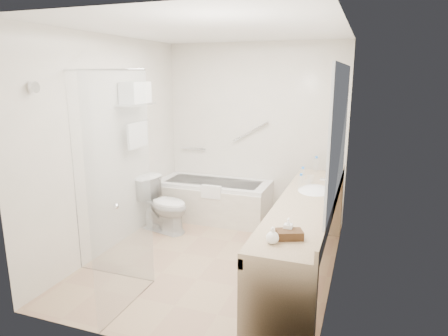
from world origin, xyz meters
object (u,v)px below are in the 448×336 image
(toilet, at_px, (164,205))
(water_bottle_left, at_px, (301,182))
(vanity_counter, at_px, (306,221))
(amenity_basket, at_px, (289,234))
(bathtub, at_px, (214,200))

(toilet, distance_m, water_bottle_left, 1.97)
(toilet, xyz_separation_m, water_bottle_left, (1.85, -0.33, 0.57))
(toilet, bearing_deg, vanity_counter, -95.55)
(toilet, height_order, amenity_basket, amenity_basket)
(bathtub, distance_m, vanity_counter, 2.09)
(bathtub, xyz_separation_m, toilet, (-0.45, -0.68, 0.08))
(vanity_counter, relative_size, toilet, 3.68)
(amenity_basket, height_order, water_bottle_left, water_bottle_left)
(bathtub, distance_m, water_bottle_left, 1.85)
(amenity_basket, bearing_deg, bathtub, 123.11)
(bathtub, height_order, amenity_basket, amenity_basket)
(vanity_counter, xyz_separation_m, amenity_basket, (0.01, -0.97, 0.24))
(toilet, bearing_deg, bathtub, -19.28)
(bathtub, distance_m, toilet, 0.82)
(bathtub, relative_size, toilet, 2.18)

